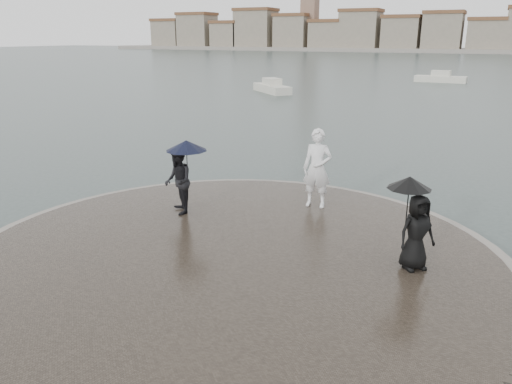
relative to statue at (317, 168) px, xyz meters
The scene contains 8 objects.
ground 7.64m from the statue, 94.89° to the right, with size 400.00×400.00×0.00m, color #2B3835.
kerb_ring 4.23m from the statue, 99.15° to the right, with size 12.50×12.50×0.32m, color gray.
quay_tip 4.22m from the statue, 99.15° to the right, with size 11.90×11.90×0.36m, color #2D261E.
statue is the anchor object (origin of this frame).
visitor_left 3.82m from the statue, 145.72° to the right, with size 1.36×1.21×2.04m.
visitor_right 4.25m from the statue, 43.17° to the right, with size 1.17×1.01×1.95m.
far_skyline 153.45m from the statue, 92.59° to the left, with size 260.00×20.00×37.00m.
boats 39.40m from the statue, 101.75° to the left, with size 18.19×21.09×1.50m.
Camera 1 is at (4.92, -5.52, 5.05)m, focal length 35.00 mm.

